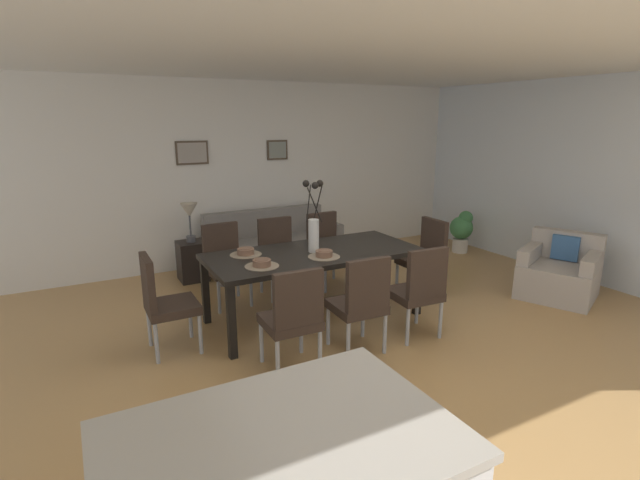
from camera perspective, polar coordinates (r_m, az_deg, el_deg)
ground_plane at (r=4.56m, az=5.40°, el=-12.73°), size 9.00×9.00×0.00m
back_wall_panel at (r=7.03m, az=-9.25°, el=7.91°), size 9.00×0.10×2.60m
side_window_wall at (r=7.06m, az=29.38°, el=6.28°), size 0.10×6.30×2.60m
ceiling_panel at (r=4.43m, az=3.19°, el=21.74°), size 9.00×7.20×0.08m
dining_table at (r=4.91m, az=-0.76°, el=-2.15°), size 2.20×0.98×0.74m
dining_chair_near_left at (r=3.94m, az=-3.24°, el=-8.98°), size 0.45×0.45×0.92m
dining_chair_near_right at (r=5.50m, az=-11.39°, el=-2.40°), size 0.47×0.47×0.92m
dining_chair_far_left at (r=4.25m, az=4.98°, el=-7.20°), size 0.45×0.45×0.92m
dining_chair_far_right at (r=5.71m, az=-5.02°, el=-1.54°), size 0.45×0.45×0.92m
dining_chair_mid_left at (r=4.63m, az=11.85°, el=-5.64°), size 0.47×0.47×0.92m
dining_chair_mid_right at (r=6.00m, az=0.78°, el=-0.68°), size 0.47×0.47×0.92m
dining_chair_head_west at (r=4.48m, az=-18.42°, el=-6.78°), size 0.44×0.44×0.92m
dining_chair_head_east at (r=5.78m, az=12.64°, el=-1.63°), size 0.45×0.45×0.92m
centerpiece_vase at (r=4.82m, az=-0.77°, el=1.83°), size 0.21×0.23×0.73m
placemat_near_left at (r=4.44m, az=-7.02°, el=-3.14°), size 0.32×0.32×0.01m
bowl_near_left at (r=4.43m, az=-7.03°, el=-2.68°), size 0.17×0.17×0.07m
placemat_near_right at (r=4.84m, az=-8.94°, el=-1.73°), size 0.32×0.32×0.01m
bowl_near_right at (r=4.83m, az=-8.95°, el=-1.31°), size 0.17×0.17×0.07m
placemat_far_left at (r=4.70m, az=0.49°, el=-2.02°), size 0.32×0.32×0.01m
bowl_far_left at (r=4.69m, az=0.49°, el=-1.58°), size 0.17×0.17×0.07m
sofa at (r=6.79m, az=-5.75°, el=-1.00°), size 1.81×0.84×0.80m
side_table at (r=6.45m, az=-15.10°, el=-2.45°), size 0.36×0.36×0.52m
table_lamp at (r=6.30m, az=-15.48°, el=3.08°), size 0.22×0.22×0.51m
armchair at (r=6.35m, az=26.88°, el=-3.56°), size 1.05×1.05×0.75m
framed_picture_left at (r=6.73m, az=-15.16°, el=10.12°), size 0.44×0.03×0.32m
framed_picture_center at (r=7.12m, az=-5.17°, el=10.76°), size 0.32×0.03×0.29m
potted_plant at (r=7.82m, az=16.72°, el=1.23°), size 0.36×0.36×0.67m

